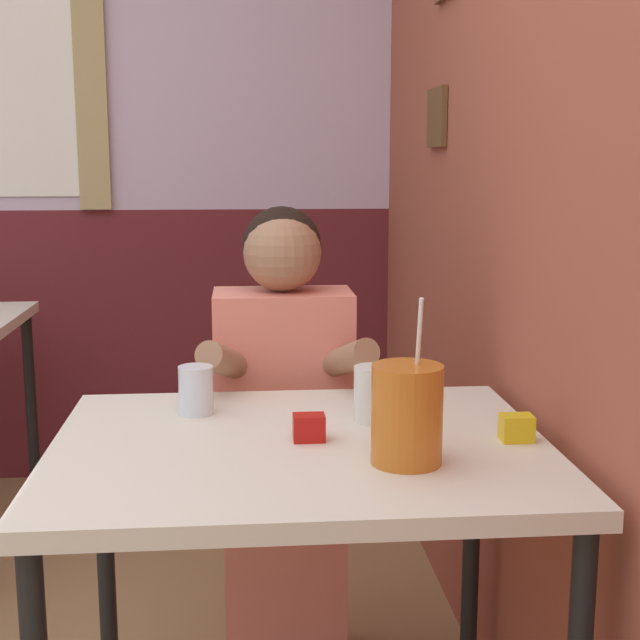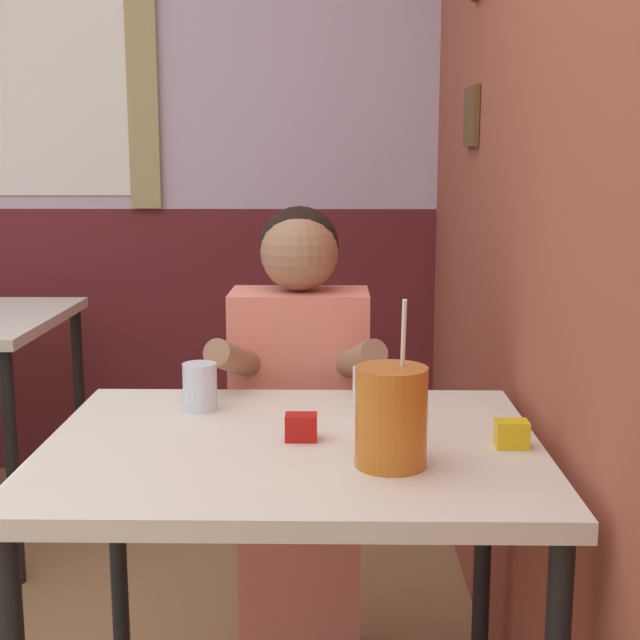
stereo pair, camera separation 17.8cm
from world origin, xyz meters
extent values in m
cube|color=#9E4C38|center=(1.30, 1.17, 1.35)|extent=(0.06, 4.34, 2.70)
cube|color=brown|center=(1.26, 1.43, 1.42)|extent=(0.02, 0.21, 0.17)
cube|color=maroon|center=(0.00, 2.37, 0.55)|extent=(5.53, 0.06, 1.10)
cube|color=tan|center=(0.10, 2.32, 1.55)|extent=(0.12, 0.02, 0.89)
cube|color=beige|center=(0.77, 0.34, 0.76)|extent=(0.93, 0.75, 0.04)
cylinder|color=black|center=(0.35, 0.68, 0.37)|extent=(0.04, 0.04, 0.74)
cylinder|color=black|center=(1.20, 0.68, 0.37)|extent=(0.04, 0.04, 0.74)
cylinder|color=black|center=(-0.13, 2.04, 0.37)|extent=(0.04, 0.04, 0.74)
cube|color=#EA7F6B|center=(0.77, 0.90, 0.24)|extent=(0.31, 0.20, 0.47)
cube|color=#EA7F6B|center=(0.77, 0.90, 0.73)|extent=(0.34, 0.20, 0.51)
sphere|color=black|center=(0.77, 0.92, 1.09)|extent=(0.19, 0.19, 0.19)
sphere|color=#9E7051|center=(0.77, 0.90, 1.08)|extent=(0.19, 0.19, 0.19)
cylinder|color=#9E7051|center=(0.63, 0.76, 0.84)|extent=(0.14, 0.27, 0.15)
cylinder|color=#9E7051|center=(0.90, 0.76, 0.84)|extent=(0.14, 0.27, 0.15)
cylinder|color=#C6661E|center=(0.95, 0.21, 0.87)|extent=(0.12, 0.12, 0.17)
cylinder|color=white|center=(0.97, 0.21, 1.00)|extent=(0.01, 0.04, 0.14)
cylinder|color=silver|center=(0.57, 0.55, 0.83)|extent=(0.07, 0.07, 0.10)
cylinder|color=silver|center=(0.93, 0.46, 0.84)|extent=(0.08, 0.08, 0.11)
cube|color=#B7140F|center=(0.79, 0.35, 0.80)|extent=(0.06, 0.04, 0.05)
cube|color=yellow|center=(1.18, 0.31, 0.80)|extent=(0.06, 0.04, 0.05)
camera|label=1|loc=(0.67, -1.26, 1.31)|focal=50.00mm
camera|label=2|loc=(0.85, -1.26, 1.31)|focal=50.00mm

